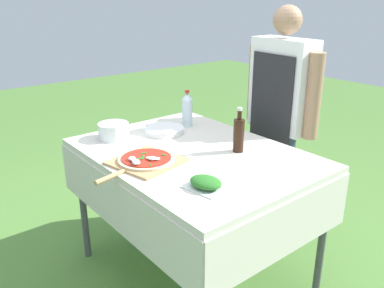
{
  "coord_description": "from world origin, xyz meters",
  "views": [
    {
      "loc": [
        1.59,
        -1.3,
        1.62
      ],
      "look_at": [
        -0.01,
        0.0,
        0.85
      ],
      "focal_mm": 38.0,
      "sensor_mm": 36.0,
      "label": 1
    }
  ],
  "objects": [
    {
      "name": "water_bottle",
      "position": [
        -0.38,
        0.25,
        0.92
      ],
      "size": [
        0.07,
        0.07,
        0.24
      ],
      "color": "silver",
      "rests_on": "prep_table"
    },
    {
      "name": "plate_stack",
      "position": [
        -0.36,
        0.06,
        0.82
      ],
      "size": [
        0.24,
        0.24,
        0.03
      ],
      "color": "white",
      "rests_on": "prep_table"
    },
    {
      "name": "prep_table",
      "position": [
        0.0,
        0.0,
        0.73
      ],
      "size": [
        1.3,
        0.97,
        0.81
      ],
      "color": "beige",
      "rests_on": "ground"
    },
    {
      "name": "person_cook",
      "position": [
        -0.03,
        0.75,
        0.92
      ],
      "size": [
        0.58,
        0.21,
        1.55
      ],
      "rotation": [
        0.0,
        0.0,
        3.09
      ],
      "color": "#333D56",
      "rests_on": "ground"
    },
    {
      "name": "mixing_tub",
      "position": [
        -0.46,
        -0.23,
        0.85
      ],
      "size": [
        0.18,
        0.18,
        0.09
      ],
      "primitive_type": "cylinder",
      "color": "silver",
      "rests_on": "prep_table"
    },
    {
      "name": "herb_container",
      "position": [
        0.37,
        -0.24,
        0.83
      ],
      "size": [
        0.2,
        0.17,
        0.05
      ],
      "rotation": [
        0.0,
        0.0,
        0.17
      ],
      "color": "silver",
      "rests_on": "prep_table"
    },
    {
      "name": "ground_plane",
      "position": [
        0.0,
        0.0,
        0.0
      ],
      "size": [
        12.0,
        12.0,
        0.0
      ],
      "primitive_type": "plane",
      "color": "#517F38"
    },
    {
      "name": "pizza_on_peel",
      "position": [
        -0.03,
        -0.29,
        0.82
      ],
      "size": [
        0.37,
        0.51,
        0.06
      ],
      "rotation": [
        0.0,
        0.0,
        0.21
      ],
      "color": "tan",
      "rests_on": "prep_table"
    },
    {
      "name": "oil_bottle",
      "position": [
        0.15,
        0.19,
        0.91
      ],
      "size": [
        0.06,
        0.06,
        0.25
      ],
      "color": "black",
      "rests_on": "prep_table"
    }
  ]
}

